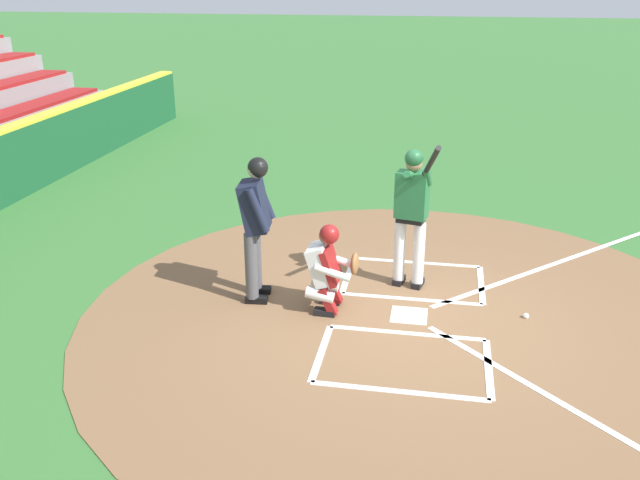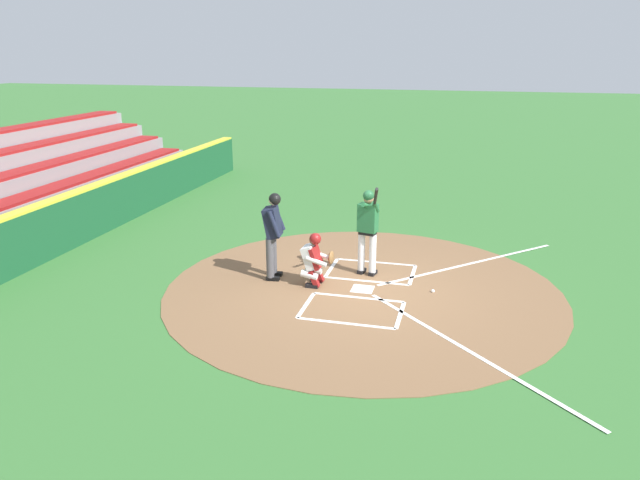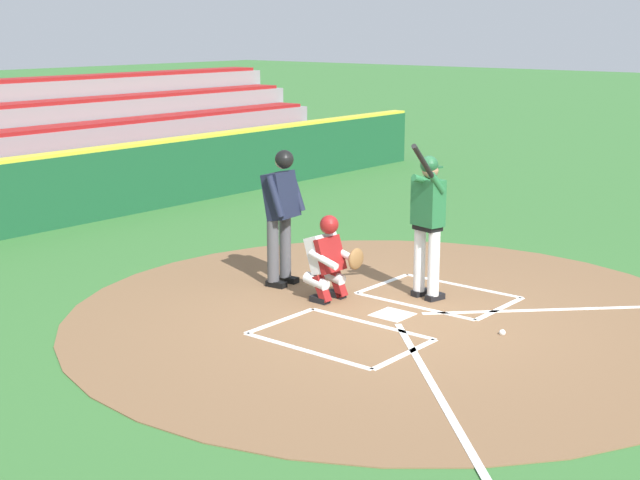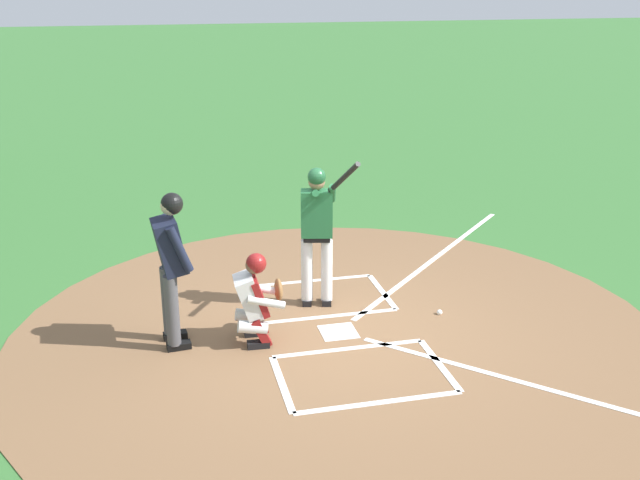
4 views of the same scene
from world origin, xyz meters
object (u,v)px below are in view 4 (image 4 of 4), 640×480
Objects in this scene: catcher at (256,296)px; baseball at (440,312)px; batter at (318,227)px; plate_umpire at (171,260)px.

catcher is 15.27× the size of baseball.
batter is 1.14× the size of plate_umpire.
catcher is (0.84, -0.94, -0.51)m from batter.
baseball is at bearing 90.70° from plate_umpire.
baseball is (-0.04, 3.34, -1.04)m from plate_umpire.
catcher reaches higher than baseball.
catcher is at bearing -48.37° from batter.
catcher is at bearing -85.51° from baseball.
baseball is at bearing 94.49° from catcher.
baseball is (0.65, 1.46, -1.06)m from batter.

